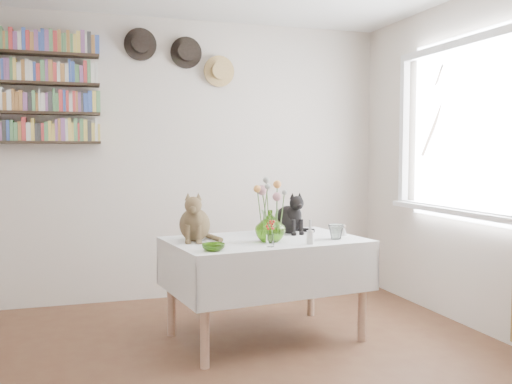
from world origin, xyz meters
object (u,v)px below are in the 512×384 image
object	(u,v)px
dining_table	(265,264)
black_cat	(288,212)
tabby_cat	(195,216)
flower_vase	(270,226)
bookshelf_unit	(36,88)

from	to	relation	value
dining_table	black_cat	size ratio (longest dim) A/B	4.51
tabby_cat	flower_vase	xyz separation A→B (m)	(0.48, -0.21, -0.06)
black_cat	flower_vase	world-z (taller)	black_cat
black_cat	flower_vase	bearing A→B (deg)	-137.75
black_cat	bookshelf_unit	bearing A→B (deg)	139.48
dining_table	bookshelf_unit	world-z (taller)	bookshelf_unit
tabby_cat	black_cat	size ratio (longest dim) A/B	1.09
tabby_cat	black_cat	distance (m)	0.76
dining_table	black_cat	world-z (taller)	black_cat
flower_vase	black_cat	bearing A→B (deg)	53.04
dining_table	flower_vase	xyz separation A→B (m)	(-0.01, -0.13, 0.28)
black_cat	bookshelf_unit	world-z (taller)	bookshelf_unit
tabby_cat	black_cat	world-z (taller)	tabby_cat
black_cat	bookshelf_unit	size ratio (longest dim) A/B	0.32
black_cat	flower_vase	distance (m)	0.45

